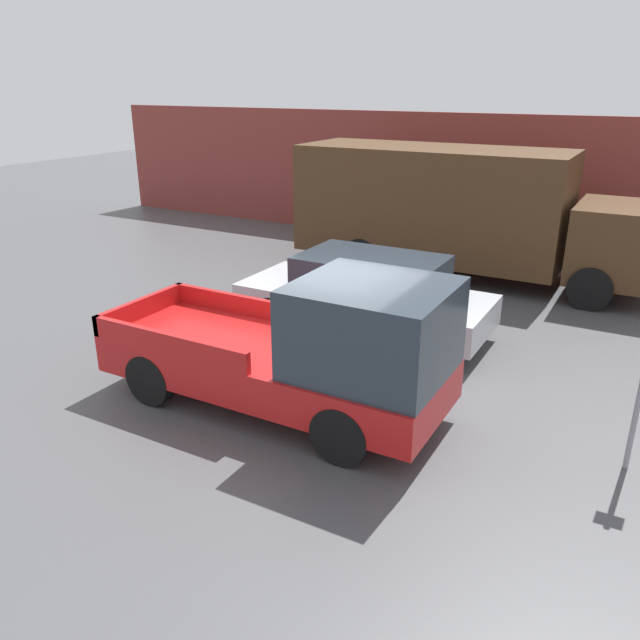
# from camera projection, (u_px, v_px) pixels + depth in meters

# --- Properties ---
(ground_plane) EXTENTS (60.00, 60.00, 0.00)m
(ground_plane) POSITION_uv_depth(u_px,v_px,m) (322.00, 393.00, 9.84)
(ground_plane) COLOR #4C4C4F
(building_wall) EXTENTS (28.00, 0.15, 3.78)m
(building_wall) POSITION_uv_depth(u_px,v_px,m) (501.00, 184.00, 17.68)
(building_wall) COLOR brown
(building_wall) RESTS_ON ground
(pickup_truck) EXTENTS (5.23, 1.99, 2.17)m
(pickup_truck) POSITION_uv_depth(u_px,v_px,m) (307.00, 351.00, 8.89)
(pickup_truck) COLOR red
(pickup_truck) RESTS_ON ground
(car) EXTENTS (4.81, 1.97, 1.55)m
(car) POSITION_uv_depth(u_px,v_px,m) (366.00, 294.00, 11.93)
(car) COLOR #B7BABF
(car) RESTS_ON ground
(delivery_truck) EXTENTS (8.64, 2.52, 3.11)m
(delivery_truck) POSITION_uv_depth(u_px,v_px,m) (456.00, 208.00, 15.35)
(delivery_truck) COLOR #472D19
(delivery_truck) RESTS_ON ground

